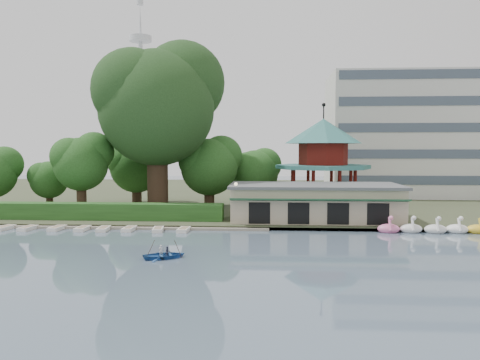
# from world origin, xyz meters

# --- Properties ---
(ground_plane) EXTENTS (220.00, 220.00, 0.00)m
(ground_plane) POSITION_xyz_m (0.00, 0.00, 0.00)
(ground_plane) COLOR slate
(ground_plane) RESTS_ON ground
(shore) EXTENTS (220.00, 70.00, 0.40)m
(shore) POSITION_xyz_m (0.00, 52.00, 0.20)
(shore) COLOR #424930
(shore) RESTS_ON ground
(embankment) EXTENTS (220.00, 0.60, 0.30)m
(embankment) POSITION_xyz_m (0.00, 17.30, 0.15)
(embankment) COLOR gray
(embankment) RESTS_ON ground
(dock) EXTENTS (34.00, 1.60, 0.24)m
(dock) POSITION_xyz_m (-12.00, 17.20, 0.12)
(dock) COLOR gray
(dock) RESTS_ON ground
(boathouse) EXTENTS (18.60, 9.39, 3.90)m
(boathouse) POSITION_xyz_m (10.00, 21.97, 2.37)
(boathouse) COLOR #BCAB8F
(boathouse) RESTS_ON shore
(pavilion) EXTENTS (12.40, 12.40, 13.50)m
(pavilion) POSITION_xyz_m (12.00, 32.00, 7.48)
(pavilion) COLOR #BCAB8F
(pavilion) RESTS_ON shore
(office_building) EXTENTS (38.00, 18.00, 20.00)m
(office_building) POSITION_xyz_m (32.67, 49.00, 9.73)
(office_building) COLOR silver
(office_building) RESTS_ON shore
(broadcast_tower) EXTENTS (8.00, 8.00, 96.00)m
(broadcast_tower) POSITION_xyz_m (-42.00, 140.00, 33.98)
(broadcast_tower) COLOR silver
(broadcast_tower) RESTS_ON ground
(hedge) EXTENTS (30.00, 2.00, 1.80)m
(hedge) POSITION_xyz_m (-15.00, 20.50, 1.30)
(hedge) COLOR #295B21
(hedge) RESTS_ON shore
(lamp_post) EXTENTS (0.36, 0.36, 4.28)m
(lamp_post) POSITION_xyz_m (1.50, 19.00, 3.34)
(lamp_post) COLOR black
(lamp_post) RESTS_ON shore
(big_tree) EXTENTS (15.83, 14.75, 21.55)m
(big_tree) POSITION_xyz_m (-8.80, 28.23, 14.32)
(big_tree) COLOR #3A281C
(big_tree) RESTS_ON shore
(small_trees) EXTENTS (39.93, 17.24, 9.88)m
(small_trees) POSITION_xyz_m (-11.97, 31.98, 5.92)
(small_trees) COLOR #3A281C
(small_trees) RESTS_ON shore
(swan_boats) EXTENTS (13.84, 2.06, 1.92)m
(swan_boats) POSITION_xyz_m (22.92, 16.67, 0.40)
(swan_boats) COLOR pink
(swan_boats) RESTS_ON ground
(moored_rowboats) EXTENTS (24.45, 2.60, 0.36)m
(moored_rowboats) POSITION_xyz_m (-15.26, 15.76, 0.18)
(moored_rowboats) COLOR white
(moored_rowboats) RESTS_ON ground
(rowboat_with_passengers) EXTENTS (5.27, 4.61, 2.01)m
(rowboat_with_passengers) POSITION_xyz_m (-2.83, 4.46, 0.46)
(rowboat_with_passengers) COLOR #265696
(rowboat_with_passengers) RESTS_ON ground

